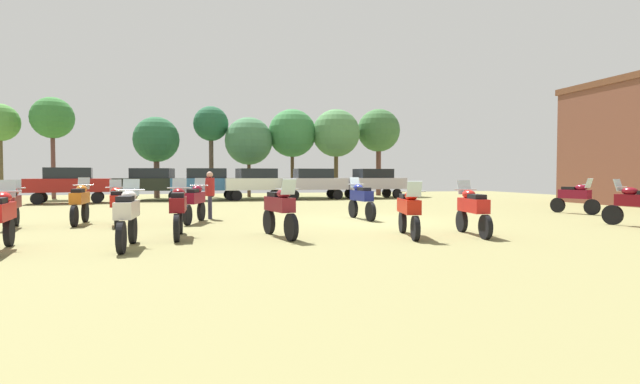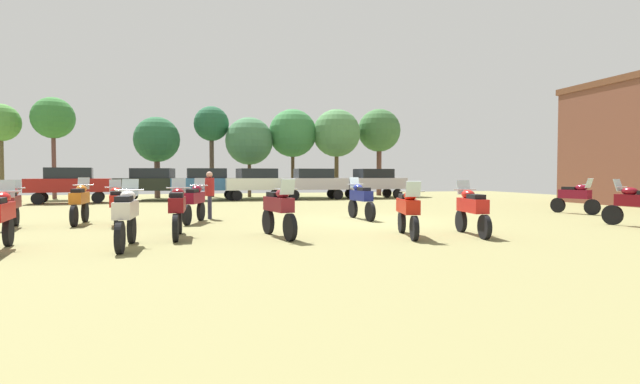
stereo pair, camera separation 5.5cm
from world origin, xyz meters
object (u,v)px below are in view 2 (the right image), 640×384
Objects in this scene: car_3 at (374,181)px; tree_7 at (337,133)px; motorcycle_1 at (126,214)px; motorcycle_11 at (279,209)px; motorcycle_12 at (178,208)px; car_2 at (207,182)px; tree_1 at (249,141)px; person_1 at (210,191)px; motorcycle_5 at (408,209)px; car_5 at (69,182)px; car_6 at (257,182)px; tree_8 at (53,119)px; motorcycle_8 at (472,208)px; tree_2 at (379,131)px; motorcycle_2 at (11,205)px; tree_3 at (211,125)px; car_4 at (153,182)px; car_1 at (314,181)px; motorcycle_3 at (361,199)px; tree_4 at (157,140)px; motorcycle_4 at (639,204)px; tree_6 at (0,124)px; tree_5 at (293,133)px; motorcycle_13 at (194,201)px; motorcycle_10 at (80,201)px; motorcycle_9 at (575,196)px; motorcycle_7 at (116,203)px.

tree_7 is (-1.61, 3.53, 3.51)m from car_3.
motorcycle_11 is at bearing 15.98° from motorcycle_1.
car_2 is (0.98, 18.02, 0.43)m from motorcycle_12.
motorcycle_1 is 0.39× the size of tree_1.
motorcycle_5 is at bearing -144.08° from person_1.
car_5 is 0.99× the size of car_6.
tree_8 reaches higher than car_3.
motorcycle_8 is 0.47× the size of car_6.
motorcycle_2 is at bearing -135.16° from tree_2.
tree_7 is (9.04, -1.23, -0.53)m from tree_3.
tree_7 reaches higher than car_6.
tree_3 is 9.14m from tree_7.
tree_2 reaches higher than car_4.
car_1 is 6.29m from tree_1.
motorcycle_1 is 28.47m from tree_2.
motorcycle_1 is 0.99× the size of motorcycle_3.
tree_3 is (-2.69, 4.79, 4.04)m from car_6.
car_4 is 0.81× the size of tree_4.
car_2 is at bearing 81.14° from car_6.
car_2 is 11.09m from car_3.
motorcycle_4 is at bearing -23.03° from motorcycle_2.
motorcycle_2 is at bearing -69.88° from tree_6.
tree_5 is at bearing 88.52° from motorcycle_4.
tree_7 is at bearing 76.68° from motorcycle_13.
tree_3 is 5.90m from tree_5.
tree_5 is (-6.28, 23.14, 3.94)m from motorcycle_4.
car_4 is at bearing 80.55° from car_3.
motorcycle_13 is at bearing -119.49° from tree_7.
motorcycle_10 is at bearing 160.54° from car_2.
car_4 is (-2.62, 14.74, 0.44)m from motorcycle_13.
motorcycle_12 is at bearing 0.56° from motorcycle_5.
car_1 is 17.89m from tree_8.
motorcycle_11 is 26.40m from tree_8.
tree_5 reaches higher than car_5.
motorcycle_13 is (-15.12, -0.00, 0.02)m from motorcycle_9.
car_4 is (-7.98, 19.82, 0.46)m from motorcycle_5.
motorcycle_10 is at bearing 124.56° from car_3.
motorcycle_4 is 0.96× the size of motorcycle_12.
tree_4 is (-3.18, 17.07, 3.00)m from person_1.
tree_5 reaches higher than motorcycle_12.
tree_1 is at bearing 95.79° from motorcycle_4.
motorcycle_7 is 20.34m from car_3.
motorcycle_10 is at bearing 146.31° from motorcycle_4.
tree_5 is 19.26m from tree_6.
motorcycle_2 is 22.76m from tree_5.
motorcycle_13 is at bearing -30.06° from motorcycle_5.
motorcycle_1 is at bearing 153.98° from car_1.
tree_1 is at bearing 40.75° from car_1.
motorcycle_9 is (20.39, 0.41, 0.00)m from motorcycle_2.
motorcycle_13 reaches higher than motorcycle_5.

